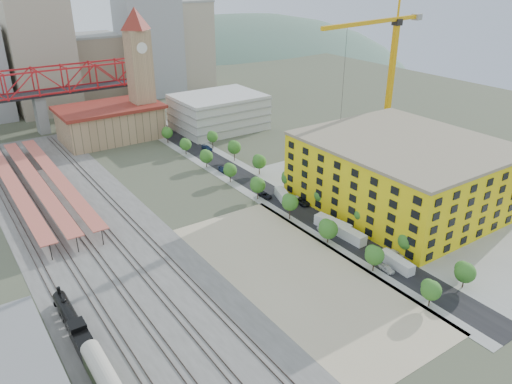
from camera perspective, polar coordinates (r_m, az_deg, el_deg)
ground at (r=135.48m, az=-2.26°, el=-2.67°), size 400.00×400.00×0.00m
ballast_strip at (r=137.65m, az=-19.09°, el=-3.65°), size 36.00×165.00×0.06m
dirt_lot at (r=111.43m, az=4.80°, el=-9.34°), size 28.00×67.00×0.06m
street_asphalt at (r=154.70m, az=-0.23°, el=0.99°), size 12.00×170.00×0.06m
sidewalk_west at (r=151.95m, az=-1.95°, el=0.52°), size 3.00×170.00×0.04m
sidewalk_east at (r=157.61m, az=1.42°, el=1.45°), size 3.00×170.00×0.04m
construction_pad at (r=149.73m, az=16.73°, el=-0.96°), size 50.00×90.00×0.06m
rail_tracks at (r=137.24m, az=-19.81°, el=-3.79°), size 26.56×160.00×0.18m
platform_canopies at (r=159.85m, az=-23.84°, el=1.13°), size 16.00×80.00×4.12m
station_hall at (r=201.07m, az=-16.28°, el=7.67°), size 38.00×24.00×13.10m
clock_tower at (r=198.56m, az=-13.23°, el=14.36°), size 12.00×12.00×52.00m
parking_garage at (r=206.41m, az=-4.30°, el=9.12°), size 34.00×26.00×14.00m
truss_bridge at (r=215.12m, az=-23.85°, el=11.02°), size 94.00×9.60×25.60m
construction_building at (r=143.86m, az=16.41°, el=2.11°), size 44.60×50.60×18.80m
street_trees at (r=147.29m, az=1.96°, el=-0.31°), size 15.40×124.40×8.00m
skyline at (r=257.61m, az=-18.66°, el=14.67°), size 133.00×46.00×60.00m
distant_hills at (r=403.86m, az=-16.59°, el=3.09°), size 647.00×264.00×227.00m
locomotive at (r=100.61m, az=-20.19°, el=-13.87°), size 2.82×21.77×5.44m
tower_crane at (r=170.74m, az=14.75°, el=14.21°), size 50.29×10.20×54.14m
site_trailer_a at (r=117.08m, az=15.76°, el=-7.75°), size 2.93×9.14×2.47m
site_trailer_b at (r=125.61m, az=10.50°, el=-4.74°), size 3.01×10.13×2.75m
site_trailer_c at (r=129.09m, az=8.76°, el=-3.73°), size 4.24×10.61×2.82m
site_trailer_d at (r=143.05m, az=3.17°, el=-0.55°), size 5.43×9.88×2.62m
car_0 at (r=115.40m, az=14.70°, el=-8.45°), size 1.81×4.16×1.40m
car_1 at (r=127.59m, az=7.75°, el=-4.39°), size 1.92×4.34×1.38m
car_2 at (r=145.26m, az=1.05°, el=-0.38°), size 2.41×4.90×1.34m
car_3 at (r=162.98m, az=-3.66°, el=2.48°), size 2.31×5.06×1.44m
car_4 at (r=120.92m, az=15.58°, el=-6.85°), size 2.44×4.91×1.61m
car_5 at (r=143.43m, az=4.67°, el=-0.81°), size 1.67×4.12×1.33m
car_6 at (r=141.68m, az=5.29°, el=-1.12°), size 2.93×5.72×1.54m
car_7 at (r=183.64m, az=-5.62°, el=5.02°), size 2.62×5.27×1.47m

